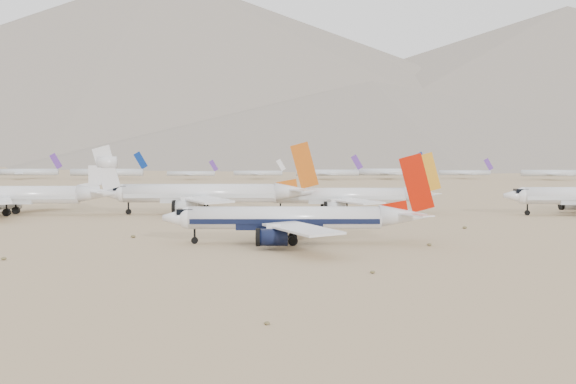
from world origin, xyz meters
name	(u,v)px	position (x,y,z in m)	size (l,w,h in m)	color
ground	(291,247)	(0.00, 0.00, 0.00)	(7000.00, 7000.00, 0.00)	#8D7352
main_airliner	(296,219)	(1.01, 5.13, 4.51)	(46.48, 45.39, 16.40)	white
row2_gold_tail	(348,196)	(16.51, 71.68, 4.69)	(47.12, 46.08, 16.78)	white
row2_orange_tail	(209,194)	(-21.26, 68.64, 5.49)	(54.88, 53.69, 19.58)	white
row2_white_trijet	(16,195)	(-72.26, 67.07, 5.41)	(52.77, 51.57, 18.70)	white
distant_storage_row	(273,172)	(-7.50, 337.97, 4.49)	(531.46, 64.62, 15.65)	silver
mountain_range	(311,83)	(70.18, 1648.01, 190.32)	(7354.00, 3024.00, 470.00)	slate
desert_scrub	(213,270)	(-11.08, -26.49, 0.28)	(247.37, 121.67, 0.63)	brown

